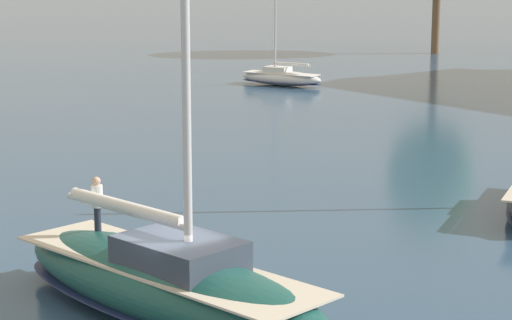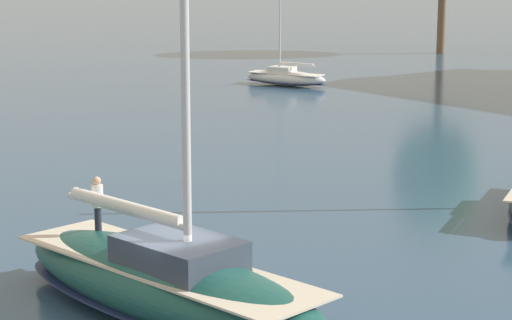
# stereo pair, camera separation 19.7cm
# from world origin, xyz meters

# --- Properties ---
(ground_plane) EXTENTS (400.00, 400.00, 0.00)m
(ground_plane) POSITION_xyz_m (0.00, 0.00, 0.00)
(ground_plane) COLOR #2D4C6B
(sailboat_main) EXTENTS (11.68, 4.84, 15.56)m
(sailboat_main) POSITION_xyz_m (0.03, 0.00, 1.06)
(sailboat_main) COLOR #194C47
(sailboat_main) RESTS_ON ground
(sailboat_moored_far_slip) EXTENTS (6.77, 4.14, 9.03)m
(sailboat_moored_far_slip) POSITION_xyz_m (-35.18, 32.46, 0.61)
(sailboat_moored_far_slip) COLOR silver
(sailboat_moored_far_slip) RESTS_ON ground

